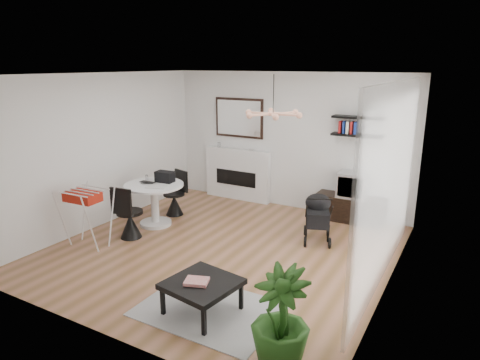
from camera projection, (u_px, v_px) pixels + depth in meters
The scene contains 25 objects.
floor at pixel (222, 249), 6.77m from camera, with size 5.00×5.00×0.00m, color brown.
ceiling at pixel (220, 74), 6.06m from camera, with size 5.00×5.00×0.00m, color white.
wall_back at pixel (287, 141), 8.52m from camera, with size 5.00×5.00×0.00m, color white.
wall_left at pixel (102, 151), 7.60m from camera, with size 5.00×5.00×0.00m, color white.
wall_right at pixel (395, 190), 5.23m from camera, with size 5.00×5.00×0.00m, color white.
sheer_curtain at pixel (389, 185), 5.45m from camera, with size 0.04×3.60×2.60m, color white.
fireplace at pixel (238, 168), 9.15m from camera, with size 1.50×0.17×2.16m.
shelf_lower at pixel (357, 135), 7.68m from camera, with size 0.90×0.25×0.04m, color black.
shelf_upper at pixel (358, 117), 7.60m from camera, with size 0.90×0.25×0.04m, color black.
pendant_lamp at pixel (273, 114), 6.13m from camera, with size 0.90×0.90×0.10m, color #E29776, non-canonical shape.
tv_console at pixel (350, 209), 7.96m from camera, with size 1.26×0.44×0.47m, color black.
crt_tv at pixel (353, 185), 7.82m from camera, with size 0.52×0.46×0.46m.
dining_table at pixel (155, 198), 7.68m from camera, with size 1.06×1.06×0.77m.
laptop at pixel (146, 183), 7.63m from camera, with size 0.30×0.20×0.02m, color black.
black_bag at pixel (165, 177), 7.73m from camera, with size 0.33×0.20×0.20m, color black.
newspaper at pixel (158, 186), 7.47m from camera, with size 0.35×0.29×0.01m, color silver.
drinking_glass at pixel (147, 177), 7.88m from camera, with size 0.05×0.05×0.09m, color white.
chair_far at pixel (175, 201), 8.28m from camera, with size 0.44×0.45×0.86m.
chair_near at pixel (130, 221), 7.16m from camera, with size 0.44×0.46×0.92m.
drying_rack at pixel (87, 217), 6.79m from camera, with size 0.66×0.62×0.95m.
stroller at pixel (318, 219), 7.04m from camera, with size 0.65×0.79×0.86m.
rug at pixel (209, 310), 5.11m from camera, with size 1.64×1.19×0.01m, color gray.
coffee_table at pixel (202, 285), 4.98m from camera, with size 0.86×0.86×0.39m.
magazines at pixel (197, 281), 4.93m from camera, with size 0.27×0.21×0.04m, color red.
potted_plant at pixel (280, 318), 4.07m from camera, with size 0.57×0.57×1.02m, color #214F16.
Camera 1 is at (3.31, -5.30, 2.85)m, focal length 32.00 mm.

